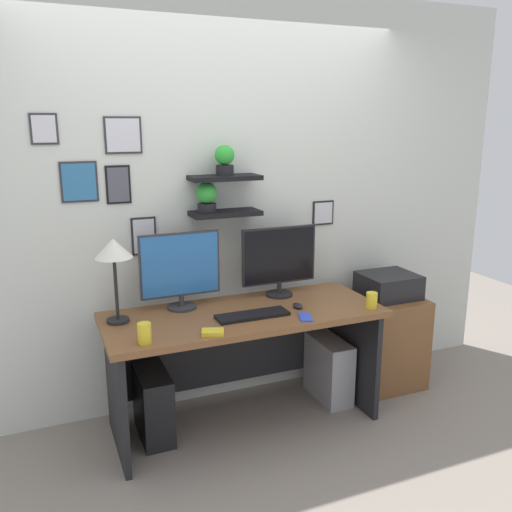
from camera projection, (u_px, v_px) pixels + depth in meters
The scene contains 16 objects.
ground_plane at pixel (245, 422), 3.49m from camera, with size 8.00×8.00×0.00m, color gray.
back_wall_assembly at pixel (219, 204), 3.55m from camera, with size 4.40×0.24×2.70m.
desk at pixel (241, 340), 3.41m from camera, with size 1.70×0.68×0.75m.
monitor_left at pixel (180, 269), 3.31m from camera, with size 0.50×0.18×0.48m.
monitor_right at pixel (279, 259), 3.56m from camera, with size 0.52×0.18×0.46m.
keyboard at pixel (252, 315), 3.22m from camera, with size 0.44×0.14×0.02m, color black.
computer_mouse at pixel (298, 306), 3.37m from camera, with size 0.06×0.09×0.03m, color black.
desk_lamp at pixel (114, 254), 3.04m from camera, with size 0.21×0.21×0.49m.
cell_phone at pixel (305, 317), 3.20m from camera, with size 0.07×0.14×0.01m, color blue.
pen_cup at pixel (372, 300), 3.36m from camera, with size 0.07×0.07×0.10m, color yellow.
scissors_tray at pixel (213, 332), 2.95m from camera, with size 0.12×0.08×0.02m, color yellow.
water_cup at pixel (144, 333), 2.83m from camera, with size 0.07×0.07×0.11m, color yellow.
drawer_cabinet at pixel (385, 339), 3.96m from camera, with size 0.44×0.50×0.66m, color brown.
printer at pixel (388, 285), 3.86m from camera, with size 0.38×0.34×0.17m, color black.
computer_tower_left at pixel (153, 404), 3.29m from camera, with size 0.18×0.40×0.42m, color black.
computer_tower_right at pixel (329, 369), 3.74m from camera, with size 0.18×0.40×0.43m, color #99999E.
Camera 1 is at (-1.13, -2.91, 1.88)m, focal length 37.95 mm.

